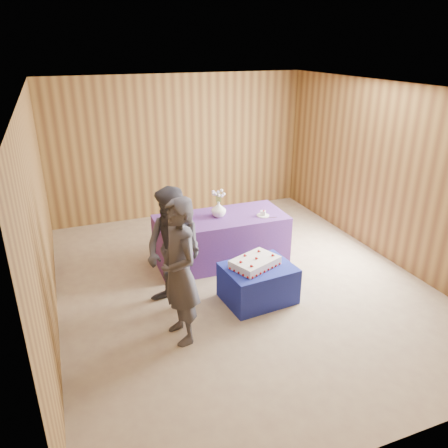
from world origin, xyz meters
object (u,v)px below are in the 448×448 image
cake_table (258,283)px  guest_left (180,272)px  guest_right (174,252)px  serving_table (221,239)px  vase (219,209)px  sheet_cake (255,262)px

cake_table → guest_left: size_ratio=0.52×
guest_right → serving_table: bearing=101.4°
cake_table → guest_right: guest_right is taller
serving_table → guest_right: (-1.02, -1.05, 0.45)m
guest_left → guest_right: bearing=162.6°
guest_right → vase: bearing=102.9°
cake_table → serving_table: (-0.05, 1.24, 0.12)m
guest_left → vase: bearing=138.6°
serving_table → guest_right: size_ratio=1.22×
sheet_cake → vase: (-0.04, 1.24, 0.31)m
guest_left → guest_right: guest_left is taller
vase → guest_left: guest_left is taller
sheet_cake → cake_table: bearing=-57.9°
cake_table → serving_table: bearing=87.4°
vase → guest_left: 2.00m
serving_table → guest_left: 2.06m
sheet_cake → guest_left: (-1.14, -0.44, 0.31)m
serving_table → sheet_cake: size_ratio=2.70×
sheet_cake → vase: 1.28m
sheet_cake → guest_left: bearing=178.9°
guest_left → guest_right: 0.61m
serving_table → vase: size_ratio=8.52×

